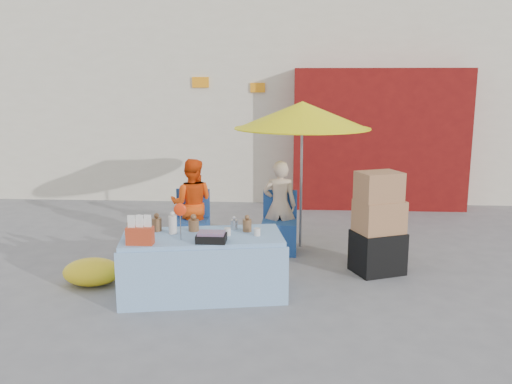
# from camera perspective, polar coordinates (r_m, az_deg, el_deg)

# --- Properties ---
(ground) EXTENTS (80.00, 80.00, 0.00)m
(ground) POSITION_cam_1_polar(r_m,az_deg,el_deg) (6.48, -1.36, -9.75)
(ground) COLOR slate
(ground) RESTS_ON ground
(backdrop) EXTENTS (14.00, 8.00, 7.80)m
(backdrop) POSITION_cam_1_polar(r_m,az_deg,el_deg) (13.56, 3.67, 14.63)
(backdrop) COLOR silver
(backdrop) RESTS_ON ground
(market_table) EXTENTS (1.92, 1.14, 1.09)m
(market_table) POSITION_cam_1_polar(r_m,az_deg,el_deg) (6.12, -5.68, -7.57)
(market_table) COLOR #90BDE7
(market_table) RESTS_ON ground
(chair_left) EXTENTS (0.49, 0.48, 0.85)m
(chair_left) POSITION_cam_1_polar(r_m,az_deg,el_deg) (7.73, -6.86, -4.30)
(chair_left) COLOR navy
(chair_left) RESTS_ON ground
(chair_right) EXTENTS (0.49, 0.48, 0.85)m
(chair_right) POSITION_cam_1_polar(r_m,az_deg,el_deg) (7.61, 2.47, -4.49)
(chair_right) COLOR navy
(chair_right) RESTS_ON ground
(vendor_orange) EXTENTS (0.64, 0.50, 1.30)m
(vendor_orange) POSITION_cam_1_polar(r_m,az_deg,el_deg) (7.77, -6.75, -1.24)
(vendor_orange) COLOR #F1470C
(vendor_orange) RESTS_ON ground
(vendor_beige) EXTENTS (0.47, 0.31, 1.28)m
(vendor_beige) POSITION_cam_1_polar(r_m,az_deg,el_deg) (7.64, 2.51, -1.43)
(vendor_beige) COLOR beige
(vendor_beige) RESTS_ON ground
(umbrella) EXTENTS (1.90, 1.90, 2.09)m
(umbrella) POSITION_cam_1_polar(r_m,az_deg,el_deg) (7.62, 4.90, 8.01)
(umbrella) COLOR gray
(umbrella) RESTS_ON ground
(box_stack) EXTENTS (0.72, 0.66, 1.28)m
(box_stack) POSITION_cam_1_polar(r_m,az_deg,el_deg) (6.88, 12.76, -3.60)
(box_stack) COLOR black
(box_stack) RESTS_ON ground
(tarp_bundle) EXTENTS (0.79, 0.69, 0.31)m
(tarp_bundle) POSITION_cam_1_polar(r_m,az_deg,el_deg) (6.73, -16.87, -8.04)
(tarp_bundle) COLOR yellow
(tarp_bundle) RESTS_ON ground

